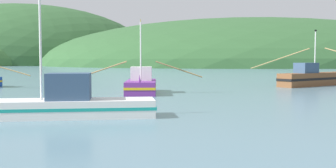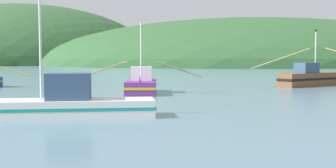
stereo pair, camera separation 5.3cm
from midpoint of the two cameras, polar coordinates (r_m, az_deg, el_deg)
The scene contains 5 objects.
hill_far_left at distance 207.46m, azimuth 11.99°, elevation 2.70°, with size 207.57×166.06×44.73m, color #2D562D.
hill_mid_right at distance 230.26m, azimuth -19.29°, elevation 2.66°, with size 140.36×112.29×63.61m, color #2D562D.
fishing_boat_white at distance 21.82m, azimuth -16.63°, elevation -2.87°, with size 11.70×2.97×7.11m.
fishing_boat_brown at distance 48.81m, azimuth 20.27°, elevation 0.84°, with size 11.52×17.97×6.35m.
fishing_boat_purple at distance 35.92m, azimuth -3.74°, elevation -0.07°, with size 10.80×7.12×6.45m.
Camera 2 is at (-6.52, 2.93, 3.08)m, focal length 42.97 mm.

